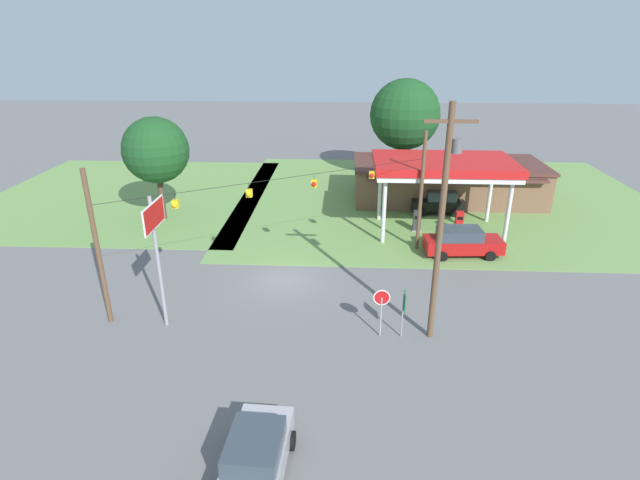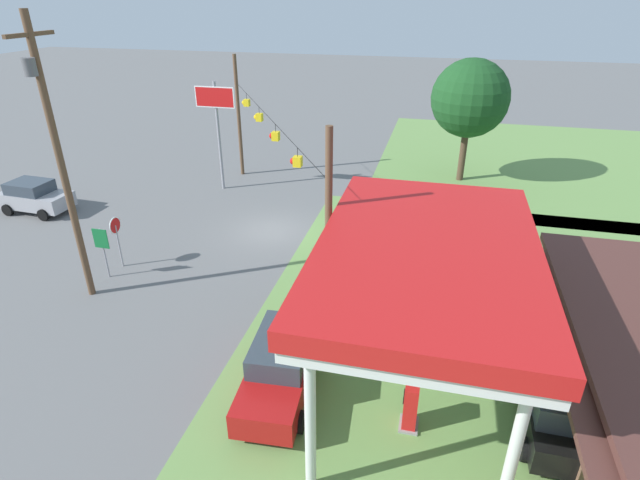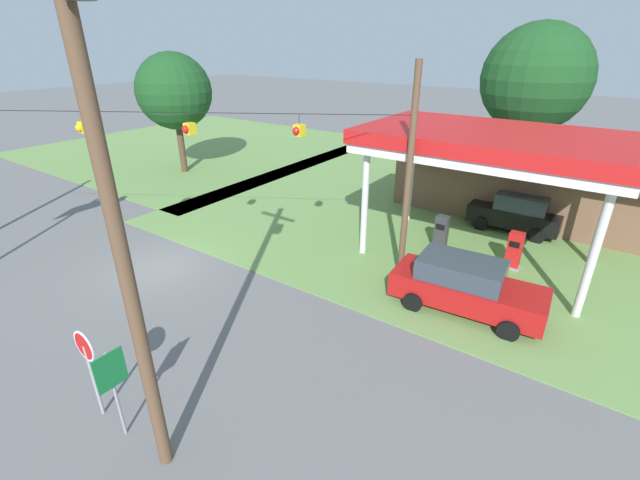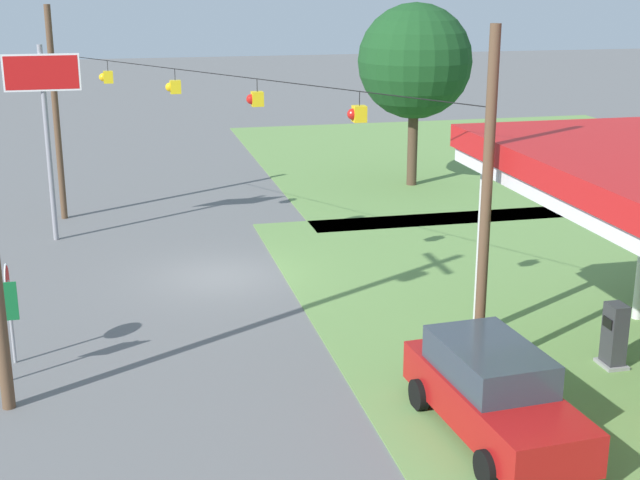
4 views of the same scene
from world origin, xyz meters
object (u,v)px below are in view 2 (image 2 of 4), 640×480
car_on_crossroad (35,196)px  gas_station_canopy (427,258)px  fuel_pump_near (418,343)px  tree_west_verge (470,99)px  fuel_pump_far (410,408)px  route_sign (102,243)px  stop_sign_roadside (116,231)px  car_at_pumps_front (281,364)px  stop_sign_overhead (216,112)px  utility_pole_main (58,154)px  car_at_pumps_rear (559,407)px

car_on_crossroad → gas_station_canopy: bearing=-20.3°
fuel_pump_near → tree_west_verge: bearing=175.4°
fuel_pump_far → fuel_pump_near: bearing=180.0°
fuel_pump_near → route_sign: route_sign is taller
stop_sign_roadside → route_sign: stop_sign_roadside is taller
car_at_pumps_front → stop_sign_roadside: (-5.88, -9.72, 0.85)m
car_at_pumps_front → stop_sign_roadside: size_ratio=2.05×
fuel_pump_near → stop_sign_overhead: bearing=-136.4°
fuel_pump_near → utility_pole_main: size_ratio=0.14×
tree_west_verge → stop_sign_overhead: bearing=-70.3°
car_at_pumps_rear → tree_west_verge: (-21.69, -2.55, 4.48)m
car_on_crossroad → route_sign: bearing=-30.5°
car_on_crossroad → stop_sign_overhead: 11.57m
fuel_pump_near → car_on_crossroad: (-8.02, -22.42, 0.19)m
fuel_pump_far → stop_sign_overhead: (-17.17, -13.43, 4.19)m
fuel_pump_near → route_sign: bearing=-99.9°
car_on_crossroad → tree_west_verge: bearing=28.2°
car_on_crossroad → stop_sign_overhead: stop_sign_overhead is taller
stop_sign_overhead → route_sign: size_ratio=2.82×
stop_sign_roadside → tree_west_verge: (-15.98, 15.44, 3.63)m
utility_pole_main → route_sign: bearing=-175.4°
fuel_pump_near → car_at_pumps_rear: size_ratio=0.38×
tree_west_verge → fuel_pump_near: bearing=-4.6°
gas_station_canopy → car_on_crossroad: bearing=-113.1°
car_at_pumps_front → stop_sign_overhead: stop_sign_overhead is taller
fuel_pump_far → car_at_pumps_front: bearing=-99.1°
car_on_crossroad → stop_sign_roadside: bearing=-25.2°
stop_sign_roadside → tree_west_verge: bearing=-44.0°
gas_station_canopy → tree_west_verge: tree_west_verge is taller
stop_sign_overhead → utility_pole_main: utility_pole_main is taller
fuel_pump_near → stop_sign_roadside: (-3.48, -13.86, 1.06)m
car_at_pumps_rear → car_on_crossroad: size_ratio=1.01×
gas_station_canopy → route_sign: bearing=-105.9°
fuel_pump_near → utility_pole_main: 14.83m
fuel_pump_far → car_on_crossroad: bearing=-116.3°
gas_station_canopy → stop_sign_roadside: 15.06m
fuel_pump_far → car_at_pumps_front: (-0.67, -4.14, 0.21)m
stop_sign_roadside → route_sign: 1.06m
car_at_pumps_front → car_on_crossroad: (-10.42, -18.29, -0.02)m
car_on_crossroad → tree_west_verge: tree_west_verge is taller
stop_sign_overhead → utility_pole_main: bearing=-1.5°
stop_sign_overhead → tree_west_verge: tree_west_verge is taller
car_on_crossroad → utility_pole_main: (6.99, 8.65, 5.22)m
stop_sign_roadside → gas_station_canopy: bearing=-109.9°
car_on_crossroad → utility_pole_main: size_ratio=0.37×
fuel_pump_near → stop_sign_roadside: size_ratio=0.64×
car_at_pumps_rear → route_sign: size_ratio=1.73×
car_at_pumps_front → route_sign: (-4.83, -9.75, 0.75)m
car_at_pumps_front → tree_west_verge: (-21.86, 5.72, 4.48)m
gas_station_canopy → utility_pole_main: size_ratio=0.88×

